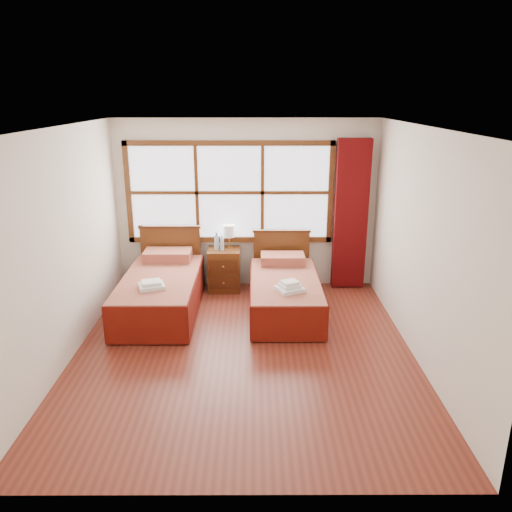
{
  "coord_description": "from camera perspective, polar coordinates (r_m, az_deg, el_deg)",
  "views": [
    {
      "loc": [
        0.13,
        -5.32,
        2.92
      ],
      "look_at": [
        0.15,
        0.7,
        0.97
      ],
      "focal_mm": 35.0,
      "sensor_mm": 36.0,
      "label": 1
    }
  ],
  "objects": [
    {
      "name": "wall_left",
      "position": [
        5.95,
        -21.13,
        0.92
      ],
      "size": [
        0.0,
        4.5,
        4.5
      ],
      "primitive_type": "plane",
      "rotation": [
        1.57,
        0.0,
        1.57
      ],
      "color": "silver",
      "rests_on": "floor"
    },
    {
      "name": "window",
      "position": [
        7.67,
        -3.03,
        7.26
      ],
      "size": [
        3.16,
        0.06,
        1.56
      ],
      "color": "white",
      "rests_on": "wall_back"
    },
    {
      "name": "lamp",
      "position": [
        7.69,
        -3.1,
        2.8
      ],
      "size": [
        0.19,
        0.19,
        0.36
      ],
      "color": "#BE853D",
      "rests_on": "nightstand"
    },
    {
      "name": "nightstand",
      "position": [
        7.77,
        -3.65,
        -1.56
      ],
      "size": [
        0.49,
        0.48,
        0.66
      ],
      "color": "#582E13",
      "rests_on": "floor"
    },
    {
      "name": "towels_right",
      "position": [
        6.48,
        3.89,
        -3.55
      ],
      "size": [
        0.41,
        0.39,
        0.14
      ],
      "rotation": [
        0.0,
        0.0,
        0.43
      ],
      "color": "white",
      "rests_on": "bed_right"
    },
    {
      "name": "towels_left",
      "position": [
        6.6,
        -11.85,
        -3.26
      ],
      "size": [
        0.39,
        0.37,
        0.09
      ],
      "rotation": [
        0.0,
        0.0,
        0.34
      ],
      "color": "white",
      "rests_on": "bed_left"
    },
    {
      "name": "wall_right",
      "position": [
        5.87,
        18.44,
        0.97
      ],
      "size": [
        0.0,
        4.5,
        4.5
      ],
      "primitive_type": "plane",
      "rotation": [
        1.57,
        0.0,
        -1.57
      ],
      "color": "silver",
      "rests_on": "floor"
    },
    {
      "name": "curtain",
      "position": [
        7.77,
        10.78,
        4.62
      ],
      "size": [
        0.5,
        0.16,
        2.3
      ],
      "primitive_type": "cube",
      "color": "#5A090A",
      "rests_on": "wall_back"
    },
    {
      "name": "bottle_far",
      "position": [
        7.6,
        -3.89,
        1.38
      ],
      "size": [
        0.06,
        0.06,
        0.22
      ],
      "color": "silver",
      "rests_on": "nightstand"
    },
    {
      "name": "wall_back",
      "position": [
        7.74,
        -1.13,
        5.87
      ],
      "size": [
        4.0,
        0.0,
        4.0
      ],
      "primitive_type": "plane",
      "rotation": [
        1.57,
        0.0,
        0.0
      ],
      "color": "silver",
      "rests_on": "floor"
    },
    {
      "name": "bottle_near",
      "position": [
        7.64,
        -4.53,
        1.62
      ],
      "size": [
        0.07,
        0.07,
        0.27
      ],
      "color": "silver",
      "rests_on": "nightstand"
    },
    {
      "name": "bed_right",
      "position": [
        7.04,
        3.27,
        -4.06
      ],
      "size": [
        0.96,
        1.98,
        0.93
      ],
      "color": "#40200D",
      "rests_on": "floor"
    },
    {
      "name": "floor",
      "position": [
        6.07,
        -1.4,
        -10.82
      ],
      "size": [
        4.5,
        4.5,
        0.0
      ],
      "primitive_type": "plane",
      "color": "maroon",
      "rests_on": "ground"
    },
    {
      "name": "ceiling",
      "position": [
        5.33,
        -1.61,
        14.5
      ],
      "size": [
        4.5,
        4.5,
        0.0
      ],
      "primitive_type": "plane",
      "rotation": [
        3.14,
        0.0,
        0.0
      ],
      "color": "white",
      "rests_on": "wall_back"
    },
    {
      "name": "bed_left",
      "position": [
        7.14,
        -10.77,
        -3.86
      ],
      "size": [
        1.03,
        2.05,
        1.0
      ],
      "color": "#40200D",
      "rests_on": "floor"
    }
  ]
}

